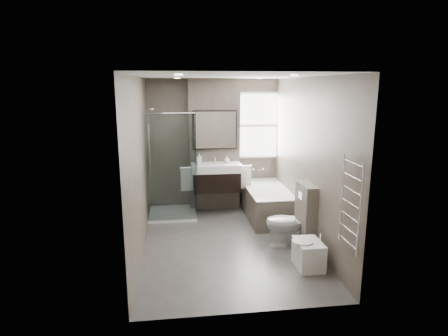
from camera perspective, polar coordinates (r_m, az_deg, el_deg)
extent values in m
cube|color=#4B4845|center=(6.12, 0.31, -11.55)|extent=(2.65, 3.85, 0.05)
cube|color=silver|center=(5.59, 0.34, 14.09)|extent=(2.65, 3.85, 0.05)
cube|color=#5D5348|center=(7.59, -1.63, 3.63)|extent=(2.65, 0.05, 2.60)
cube|color=#5D5348|center=(3.87, 4.17, -5.10)|extent=(2.65, 0.05, 2.60)
cube|color=#5D5348|center=(5.69, -13.02, 0.31)|extent=(0.05, 3.85, 2.60)
cube|color=#5D5348|center=(6.03, 12.90, 1.00)|extent=(0.05, 3.85, 2.60)
cube|color=#585046|center=(7.45, -1.52, 3.45)|extent=(1.00, 0.25, 2.60)
cube|color=black|center=(7.24, -1.20, -1.99)|extent=(0.90, 0.45, 0.38)
cube|color=white|center=(7.17, -1.21, 0.06)|extent=(0.95, 0.47, 0.15)
cylinder|color=silver|center=(7.31, -1.36, 1.38)|extent=(0.03, 0.03, 0.12)
cylinder|color=silver|center=(7.24, -1.31, 1.71)|extent=(0.02, 0.12, 0.02)
cube|color=black|center=(7.25, -1.41, 5.84)|extent=(0.86, 0.06, 0.76)
cube|color=white|center=(7.21, -1.37, 5.80)|extent=(0.80, 0.02, 0.70)
cube|color=silver|center=(7.16, -5.64, -1.70)|extent=(0.24, 0.06, 0.44)
cube|color=silver|center=(7.28, 3.20, -1.43)|extent=(0.24, 0.06, 0.44)
cube|color=white|center=(7.40, -7.80, -6.87)|extent=(0.90, 0.90, 0.06)
cube|color=white|center=(6.70, -8.07, -0.03)|extent=(0.88, 0.01, 1.94)
cube|color=white|center=(7.14, -4.48, 0.83)|extent=(0.01, 0.88, 1.94)
cylinder|color=silver|center=(7.11, -11.32, 2.38)|extent=(0.02, 0.02, 1.00)
cube|color=#585046|center=(7.19, 6.48, -5.36)|extent=(0.75, 1.60, 0.55)
cube|color=white|center=(7.11, 6.53, -3.21)|extent=(0.75, 1.60, 0.03)
cube|color=white|center=(7.13, 6.52, -3.71)|extent=(0.61, 1.42, 0.12)
cube|color=white|center=(7.64, 5.15, 6.48)|extent=(0.98, 0.04, 1.33)
cube|color=white|center=(7.62, 5.19, 6.46)|extent=(0.90, 0.01, 1.25)
cube|color=white|center=(7.61, 5.20, 6.45)|extent=(0.90, 0.01, 0.05)
imported|color=white|center=(5.98, 9.94, -8.25)|extent=(0.79, 0.55, 0.74)
cube|color=#585046|center=(5.98, 12.31, -7.05)|extent=(0.18, 0.55, 1.00)
cube|color=silver|center=(5.85, 11.57, -4.15)|extent=(0.01, 0.16, 0.11)
cube|color=white|center=(5.42, 12.75, -12.71)|extent=(0.34, 0.47, 0.38)
cylinder|color=white|center=(5.31, 11.87, -11.01)|extent=(0.28, 0.28, 0.05)
cylinder|color=silver|center=(5.37, 14.51, -10.06)|extent=(0.02, 0.02, 0.10)
cylinder|color=silver|center=(4.43, 20.03, -6.03)|extent=(0.03, 0.03, 1.10)
cylinder|color=silver|center=(4.82, 17.55, -4.36)|extent=(0.03, 0.03, 1.10)
cube|color=silver|center=(4.62, 18.74, -5.16)|extent=(0.02, 0.46, 1.00)
imported|color=white|center=(7.18, -3.79, 1.45)|extent=(0.09, 0.09, 0.20)
imported|color=white|center=(7.22, 0.41, 1.31)|extent=(0.11, 0.11, 0.14)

